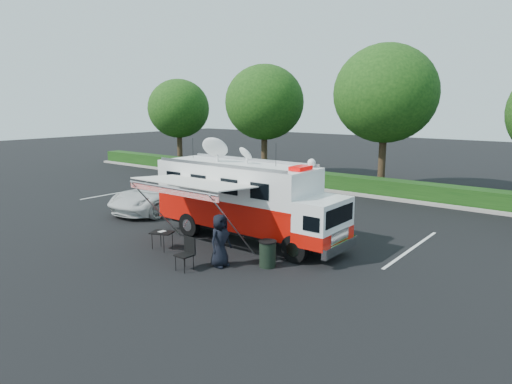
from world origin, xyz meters
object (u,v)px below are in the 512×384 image
command_truck (247,199)px  trash_bin (268,254)px  white_suv (163,210)px  folding_table (162,233)px

command_truck → trash_bin: (2.42, -1.88, -1.22)m
white_suv → command_truck: bearing=-17.1°
command_truck → trash_bin: 3.30m
folding_table → command_truck: bearing=58.2°
command_truck → folding_table: (-1.76, -2.84, -1.03)m
command_truck → folding_table: command_truck is taller
command_truck → white_suv: (-6.80, 1.50, -1.67)m
folding_table → trash_bin: (4.18, 0.96, -0.18)m
command_truck → white_suv: command_truck is taller
folding_table → trash_bin: bearing=12.9°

